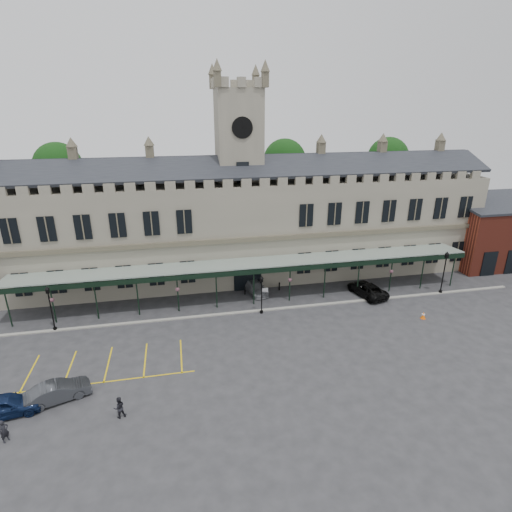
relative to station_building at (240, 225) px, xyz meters
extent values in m
plane|color=#2B2B2D|center=(0.00, -15.91, -6.47)|extent=(140.00, 140.00, 0.00)
cube|color=slate|center=(0.00, 0.09, -0.47)|extent=(60.00, 10.00, 12.00)
cube|color=#4E4838|center=(0.00, -5.09, -0.27)|extent=(60.00, 0.35, 0.50)
cube|color=black|center=(0.00, -2.41, 7.33)|extent=(60.00, 4.77, 2.20)
cube|color=black|center=(0.00, 2.59, 7.33)|extent=(60.00, 4.77, 2.20)
cube|color=black|center=(0.00, -5.01, -4.57)|extent=(3.20, 0.18, 3.80)
cube|color=slate|center=(0.00, 0.09, 4.53)|extent=(5.00, 5.00, 22.00)
cylinder|color=silver|center=(0.00, -2.47, 11.53)|extent=(2.20, 0.12, 2.20)
cylinder|color=black|center=(0.00, -2.54, 11.53)|extent=(2.30, 0.04, 2.30)
cube|color=black|center=(0.00, -2.47, 6.53)|extent=(1.40, 0.12, 2.80)
cube|color=#8C9E93|center=(0.00, -6.91, -2.37)|extent=(50.00, 4.00, 0.40)
cube|color=black|center=(0.00, -8.91, -2.62)|extent=(50.00, 0.18, 0.50)
cube|color=maroon|center=(34.00, -2.91, -2.47)|extent=(12.00, 8.00, 8.00)
cube|color=black|center=(34.00, -2.91, 2.03)|extent=(12.40, 8.36, 1.47)
cube|color=gray|center=(0.00, -10.41, -6.41)|extent=(60.00, 0.40, 0.12)
cylinder|color=#332314|center=(-22.00, 9.09, -0.47)|extent=(0.70, 0.70, 12.00)
sphere|color=black|center=(-22.00, 9.09, 6.53)|extent=(6.00, 6.00, 6.00)
cylinder|color=#332314|center=(8.00, 9.09, -0.47)|extent=(0.70, 0.70, 12.00)
sphere|color=black|center=(8.00, 9.09, 6.53)|extent=(6.00, 6.00, 6.00)
cylinder|color=#332314|center=(24.00, 9.09, -0.47)|extent=(0.70, 0.70, 12.00)
sphere|color=black|center=(24.00, 9.09, 6.53)|extent=(6.00, 6.00, 6.00)
cylinder|color=black|center=(-19.71, -10.31, -6.32)|extent=(0.36, 0.36, 0.30)
cylinder|color=black|center=(-19.71, -10.31, -4.47)|extent=(0.12, 0.12, 3.99)
cube|color=black|center=(-19.71, -10.31, -2.32)|extent=(0.28, 0.28, 0.40)
cone|color=black|center=(-19.71, -10.31, -1.97)|extent=(0.44, 0.44, 0.30)
cylinder|color=black|center=(0.39, -10.87, -6.33)|extent=(0.32, 0.32, 0.27)
cylinder|color=black|center=(0.39, -10.87, -4.67)|extent=(0.11, 0.11, 3.59)
cube|color=black|center=(0.39, -10.87, -2.74)|extent=(0.25, 0.25, 0.36)
cone|color=black|center=(0.39, -10.87, -2.42)|extent=(0.40, 0.40, 0.27)
cylinder|color=black|center=(21.54, -10.35, -6.30)|extent=(0.40, 0.40, 0.33)
cylinder|color=black|center=(21.54, -10.35, -4.27)|extent=(0.13, 0.13, 4.39)
cube|color=black|center=(21.54, -10.35, -1.91)|extent=(0.31, 0.31, 0.44)
cone|color=black|center=(21.54, -10.35, -1.52)|extent=(0.48, 0.48, 0.33)
cube|color=#FF6308|center=(16.15, -15.27, -6.45)|extent=(0.39, 0.39, 0.04)
cone|color=#FF6308|center=(16.15, -15.27, -6.10)|extent=(0.46, 0.46, 0.73)
cylinder|color=silver|center=(16.15, -15.27, -6.00)|extent=(0.30, 0.30, 0.10)
cylinder|color=black|center=(1.54, -7.44, -6.23)|extent=(0.06, 0.06, 0.48)
cube|color=silver|center=(1.54, -7.44, -5.89)|extent=(0.68, 0.06, 1.16)
cylinder|color=black|center=(-0.53, -6.18, -6.01)|extent=(0.16, 0.16, 0.92)
cylinder|color=black|center=(3.61, -5.86, -5.99)|extent=(0.17, 0.17, 0.95)
imported|color=#0D1B3C|center=(-20.03, -21.65, -5.68)|extent=(4.87, 2.61, 1.58)
imported|color=#323439|center=(-16.85, -20.76, -5.74)|extent=(4.69, 2.96, 1.46)
imported|color=gray|center=(0.75, -5.91, -5.83)|extent=(2.76, 4.70, 1.28)
imported|color=black|center=(13.00, -9.12, -5.74)|extent=(3.53, 5.62, 1.45)
imported|color=black|center=(-19.20, -24.21, -5.67)|extent=(0.65, 0.70, 1.60)
imported|color=black|center=(-12.30, -23.43, -5.67)|extent=(0.92, 0.81, 1.59)
camera|label=1|loc=(-7.49, -46.76, 13.56)|focal=28.00mm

